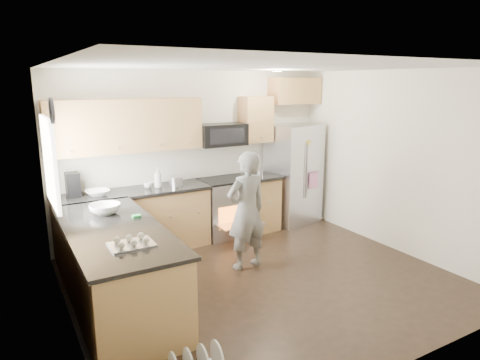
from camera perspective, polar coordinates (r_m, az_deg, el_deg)
ground at (r=5.52m, az=3.20°, el=-13.16°), size 4.50×4.50×0.00m
room_shell at (r=5.01m, az=2.98°, el=4.29°), size 4.54×4.04×2.62m
back_cabinet_run at (r=6.43m, az=-9.63°, el=-0.38°), size 4.45×0.64×2.50m
peninsula at (r=4.91m, az=-16.19°, el=-11.15°), size 0.96×2.36×1.04m
stove_range at (r=6.82m, az=-1.99°, el=-1.92°), size 0.76×0.97×1.79m
refrigerator at (r=7.49m, az=7.13°, el=0.77°), size 0.94×0.79×1.72m
person at (r=5.58m, az=0.87°, el=-4.13°), size 0.60×0.42×1.57m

